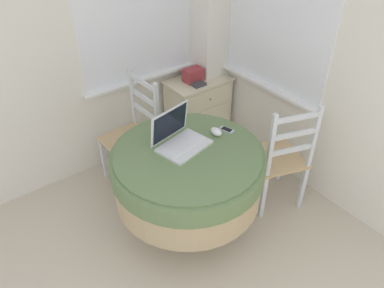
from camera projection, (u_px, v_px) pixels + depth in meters
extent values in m
cube|color=white|center=(144.00, 79.00, 3.47)|extent=(1.18, 0.07, 0.02)
cube|color=white|center=(280.00, 3.00, 2.94)|extent=(0.01, 1.10, 1.42)
cube|color=white|center=(266.00, 86.00, 3.35)|extent=(0.07, 1.18, 0.02)
cube|color=white|center=(210.00, 12.00, 3.44)|extent=(0.28, 0.28, 2.55)
cylinder|color=#4C3D2D|center=(188.00, 228.00, 3.00)|extent=(0.36, 0.36, 0.03)
cylinder|color=#4C3D2D|center=(188.00, 193.00, 2.78)|extent=(0.11, 0.11, 0.73)
cylinder|color=tan|center=(188.00, 175.00, 2.67)|extent=(1.05, 1.05, 0.37)
cylinder|color=#607A4C|center=(188.00, 163.00, 2.60)|extent=(1.08, 1.08, 0.15)
cylinder|color=#607A4C|center=(188.00, 153.00, 2.55)|extent=(1.02, 1.02, 0.02)
cube|color=silver|center=(184.00, 146.00, 2.59)|extent=(0.39, 0.31, 0.02)
cube|color=silver|center=(183.00, 144.00, 2.59)|extent=(0.33, 0.21, 0.00)
cube|color=silver|center=(170.00, 123.00, 2.59)|extent=(0.35, 0.11, 0.24)
cube|color=black|center=(170.00, 124.00, 2.58)|extent=(0.31, 0.09, 0.21)
ellipsoid|color=white|center=(216.00, 132.00, 2.70)|extent=(0.07, 0.10, 0.05)
cube|color=#B2B7BC|center=(227.00, 130.00, 2.76)|extent=(0.08, 0.12, 0.01)
cube|color=black|center=(227.00, 129.00, 2.76)|extent=(0.06, 0.08, 0.00)
cube|color=tan|center=(129.00, 140.00, 3.25)|extent=(0.44, 0.43, 0.02)
cube|color=silver|center=(104.00, 159.00, 3.40)|extent=(0.04, 0.04, 0.43)
cube|color=silver|center=(125.00, 179.00, 3.18)|extent=(0.04, 0.04, 0.43)
cube|color=silver|center=(138.00, 143.00, 3.59)|extent=(0.04, 0.04, 0.43)
cube|color=silver|center=(160.00, 161.00, 3.37)|extent=(0.04, 0.04, 0.43)
cube|color=silver|center=(133.00, 97.00, 3.29)|extent=(0.03, 0.03, 0.55)
cube|color=silver|center=(157.00, 113.00, 3.07)|extent=(0.03, 0.03, 0.55)
cube|color=silver|center=(143.00, 83.00, 3.06)|extent=(0.04, 0.36, 0.04)
cube|color=silver|center=(144.00, 98.00, 3.14)|extent=(0.04, 0.36, 0.04)
cube|color=silver|center=(145.00, 112.00, 3.23)|extent=(0.04, 0.36, 0.04)
cube|color=tan|center=(276.00, 157.00, 3.06)|extent=(0.53, 0.53, 0.02)
cube|color=silver|center=(280.00, 161.00, 3.37)|extent=(0.04, 0.04, 0.43)
cube|color=silver|center=(244.00, 169.00, 3.28)|extent=(0.04, 0.04, 0.43)
cube|color=silver|center=(302.00, 187.00, 3.09)|extent=(0.04, 0.04, 0.43)
cube|color=silver|center=(263.00, 197.00, 3.00)|extent=(0.04, 0.04, 0.43)
cube|color=silver|center=(314.00, 137.00, 2.79)|extent=(0.04, 0.04, 0.55)
cube|color=silver|center=(271.00, 146.00, 2.70)|extent=(0.04, 0.04, 0.55)
cube|color=silver|center=(298.00, 118.00, 2.62)|extent=(0.35, 0.14, 0.04)
cube|color=silver|center=(294.00, 134.00, 2.71)|extent=(0.35, 0.14, 0.04)
cube|color=silver|center=(291.00, 150.00, 2.79)|extent=(0.35, 0.14, 0.04)
cube|color=beige|center=(198.00, 111.00, 3.85)|extent=(0.59, 0.36, 0.66)
cube|color=beige|center=(198.00, 81.00, 3.65)|extent=(0.62, 0.38, 0.02)
cube|color=beige|center=(210.00, 99.00, 3.60)|extent=(0.52, 0.01, 0.19)
sphere|color=olive|center=(210.00, 99.00, 3.60)|extent=(0.02, 0.02, 0.02)
cube|color=beige|center=(209.00, 118.00, 3.73)|extent=(0.52, 0.01, 0.19)
sphere|color=olive|center=(210.00, 119.00, 3.73)|extent=(0.02, 0.02, 0.02)
cube|color=beige|center=(209.00, 136.00, 3.86)|extent=(0.52, 0.01, 0.19)
sphere|color=olive|center=(209.00, 137.00, 3.86)|extent=(0.02, 0.02, 0.02)
cube|color=#9E3338|center=(193.00, 75.00, 3.59)|extent=(0.18, 0.12, 0.13)
cube|color=#3F3F44|center=(194.00, 82.00, 3.59)|extent=(0.13, 0.23, 0.02)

